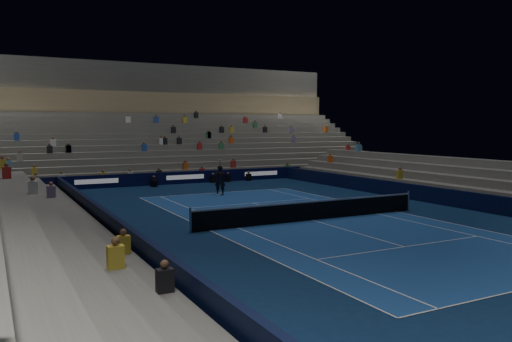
{
  "coord_description": "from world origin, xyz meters",
  "views": [
    {
      "loc": [
        -14.17,
        -21.01,
        4.67
      ],
      "look_at": [
        0.0,
        6.0,
        2.0
      ],
      "focal_mm": 36.01,
      "sensor_mm": 36.0,
      "label": 1
    }
  ],
  "objects": [
    {
      "name": "ground",
      "position": [
        0.0,
        0.0,
        0.0
      ],
      "size": [
        90.0,
        90.0,
        0.0
      ],
      "primitive_type": "plane",
      "color": "#0B2145",
      "rests_on": "ground"
    },
    {
      "name": "court_surface",
      "position": [
        0.0,
        0.0,
        0.01
      ],
      "size": [
        10.97,
        23.77,
        0.01
      ],
      "primitive_type": "cube",
      "color": "navy",
      "rests_on": "ground"
    },
    {
      "name": "sponsor_barrier_far",
      "position": [
        0.0,
        18.5,
        0.5
      ],
      "size": [
        44.0,
        0.25,
        1.0
      ],
      "primitive_type": "cube",
      "color": "black",
      "rests_on": "ground"
    },
    {
      "name": "sponsor_barrier_east",
      "position": [
        9.7,
        0.0,
        0.5
      ],
      "size": [
        0.25,
        37.0,
        1.0
      ],
      "primitive_type": "cube",
      "color": "black",
      "rests_on": "ground"
    },
    {
      "name": "sponsor_barrier_west",
      "position": [
        -9.7,
        0.0,
        0.5
      ],
      "size": [
        0.25,
        37.0,
        1.0
      ],
      "primitive_type": "cube",
      "color": "black",
      "rests_on": "ground"
    },
    {
      "name": "grandstand_main",
      "position": [
        0.0,
        27.9,
        3.38
      ],
      "size": [
        44.0,
        15.2,
        11.2
      ],
      "color": "#63635E",
      "rests_on": "ground"
    },
    {
      "name": "grandstand_east",
      "position": [
        13.17,
        0.0,
        0.92
      ],
      "size": [
        5.0,
        37.0,
        2.5
      ],
      "color": "slate",
      "rests_on": "ground"
    },
    {
      "name": "grandstand_west",
      "position": [
        -13.17,
        0.0,
        0.92
      ],
      "size": [
        5.0,
        37.0,
        2.5
      ],
      "color": "#5F5F5A",
      "rests_on": "ground"
    },
    {
      "name": "tennis_net",
      "position": [
        0.0,
        0.0,
        0.5
      ],
      "size": [
        12.9,
        0.1,
        1.1
      ],
      "color": "#B2B2B7",
      "rests_on": "ground"
    },
    {
      "name": "tennis_player",
      "position": [
        -0.31,
        10.66,
        1.02
      ],
      "size": [
        0.87,
        0.73,
        2.03
      ],
      "primitive_type": "imported",
      "rotation": [
        0.0,
        0.0,
        2.76
      ],
      "color": "black",
      "rests_on": "ground"
    },
    {
      "name": "broadcast_camera",
      "position": [
        -2.84,
        17.53,
        0.28
      ],
      "size": [
        0.41,
        0.84,
        0.54
      ],
      "color": "black",
      "rests_on": "ground"
    }
  ]
}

